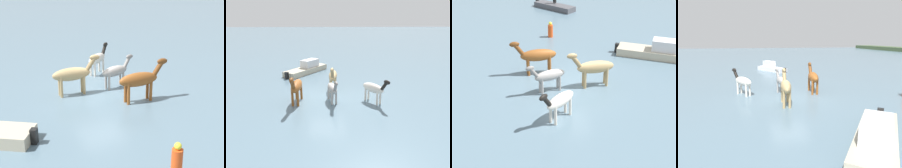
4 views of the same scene
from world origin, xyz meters
The scene contains 6 objects.
ground_plane centered at (0.00, 0.00, 0.00)m, with size 158.64×158.64×0.00m, color slate.
horse_lead centered at (1.33, -0.47, 1.09)m, with size 2.55×0.71×1.98m.
horse_dark_mare centered at (-1.17, 1.87, 1.11)m, with size 2.61×0.73×2.02m.
horse_dun_straggler centered at (-1.27, -3.03, 0.96)m, with size 2.02×1.57×1.73m.
horse_chestnut_trailing centered at (-1.09, -0.40, 0.92)m, with size 2.15×0.83×1.66m.
buoy_channel_marker centered at (1.10, 7.56, 0.51)m, with size 0.36×0.36×1.14m.
Camera 1 is at (7.18, 14.57, 6.29)m, focal length 53.57 mm.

